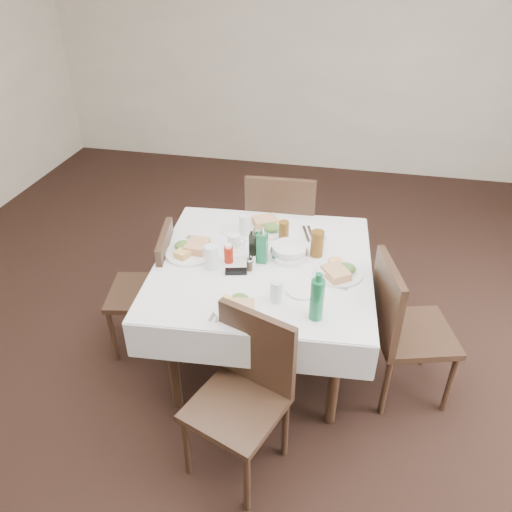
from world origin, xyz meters
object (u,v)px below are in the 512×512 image
Objects in this scene: chair_east at (401,323)px; coffee_mug at (234,242)px; water_w at (211,257)px; dining_table at (263,274)px; water_e at (321,246)px; oil_cruet_dark at (254,245)px; green_bottle at (317,299)px; chair_north at (281,227)px; chair_west at (154,283)px; ketchup_bottle at (229,254)px; chair_south at (246,385)px; oil_cruet_green at (262,246)px; bread_basket at (289,251)px; water_n at (245,225)px; water_s at (276,291)px.

coffee_mug is (-1.02, 0.22, 0.28)m from chair_east.
water_w is 1.03× the size of coffee_mug.
water_e is (0.32, 0.16, 0.14)m from dining_table.
oil_cruet_dark is at bearing 30.58° from water_w.
chair_north is at bearing 107.44° from green_bottle.
oil_cruet_dark is (-0.04, -0.73, 0.28)m from chair_north.
chair_east is 1.54m from chair_west.
ketchup_bottle reaches higher than coffee_mug.
chair_west is (-0.70, -0.75, -0.08)m from chair_north.
chair_south is 3.70× the size of oil_cruet_green.
chair_east reaches higher than bread_basket.
water_w reaches higher than water_n.
water_e is 0.52× the size of oil_cruet_dark.
water_e reaches higher than dining_table.
green_bottle is (-0.46, -0.33, 0.36)m from chair_east.
water_n is 0.71m from water_s.
water_e is at bearing 4.08° from coffee_mug.
water_s is at bearing -42.06° from ketchup_bottle.
chair_west is at bearing 175.57° from ketchup_bottle.
chair_south is 6.45× the size of coffee_mug.
dining_table is 0.24m from ketchup_bottle.
green_bottle is (0.53, -0.73, 0.05)m from water_n.
chair_west is 6.11× the size of water_w.
oil_cruet_dark is (-0.11, 0.74, 0.35)m from chair_south.
green_bottle reaches higher than chair_south.
chair_east is 7.81× the size of water_e.
chair_west is at bearing -133.04° from chair_north.
chair_west is at bearing 136.90° from chair_south.
water_e is (0.50, -0.14, -0.01)m from water_n.
chair_west is 7.39× the size of water_e.
oil_cruet_dark is 0.19m from coffee_mug.
chair_north is 0.72m from water_e.
oil_cruet_dark reaches higher than coffee_mug.
water_n is at bearing 28.50° from chair_west.
coffee_mug is at bearing -106.48° from chair_north.
ketchup_bottle is at bearing 43.74° from water_w.
water_s reaches higher than ketchup_bottle.
chair_west is 6.56× the size of water_n.
water_w is at bearing -153.71° from bread_basket.
water_e is 0.65m from water_w.
ketchup_bottle is 0.68m from green_bottle.
water_s is at bearing -28.51° from water_w.
oil_cruet_dark is at bearing -159.05° from bread_basket.
chair_south reaches higher than water_s.
ketchup_bottle is at bearing -4.43° from chair_west.
chair_south is at bearing -69.47° from ketchup_bottle.
chair_north is at bearing 86.96° from oil_cruet_dark.
green_bottle reaches higher than ketchup_bottle.
chair_north is at bearing 134.52° from chair_east.
chair_south reaches higher than ketchup_bottle.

